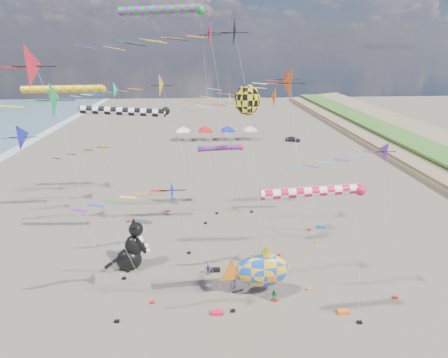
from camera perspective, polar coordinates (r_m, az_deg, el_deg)
delta_kite_0 at (r=25.08m, az=8.36°, el=14.79°), size 10.31×2.38×18.73m
delta_kite_1 at (r=24.00m, az=-28.52°, el=10.61°), size 10.70×2.56×18.12m
delta_kite_2 at (r=30.41m, az=-27.90°, el=6.14°), size 10.92×2.18×14.74m
delta_kite_3 at (r=40.15m, az=-5.99°, el=22.05°), size 17.64×2.67×22.41m
delta_kite_4 at (r=33.20m, az=8.92°, el=12.61°), size 12.34×2.24×16.66m
delta_kite_5 at (r=37.64m, az=-10.78°, el=14.36°), size 12.97×2.66×17.40m
delta_kite_6 at (r=24.12m, az=-9.67°, el=-1.70°), size 10.18×1.96×12.01m
delta_kite_7 at (r=25.42m, az=-26.39°, el=15.94°), size 14.05×2.90×20.24m
delta_kite_8 at (r=42.27m, az=-17.74°, el=13.13°), size 11.68×2.02×16.23m
delta_kite_9 at (r=29.97m, az=1.57°, el=22.39°), size 13.48×2.48×22.19m
delta_kite_10 at (r=26.81m, az=22.85°, el=3.31°), size 9.29×1.67×13.76m
delta_kite_11 at (r=41.57m, az=-21.02°, el=4.27°), size 7.73×1.64×10.18m
delta_kite_12 at (r=35.66m, az=8.47°, el=15.44°), size 13.13×2.77×18.23m
windsock_0 at (r=39.59m, az=-24.30°, el=13.14°), size 9.56×0.76×16.21m
windsock_1 at (r=40.03m, az=-9.67°, el=25.43°), size 9.96×0.94×23.77m
windsock_2 at (r=23.31m, az=14.80°, el=-2.14°), size 8.27×0.70×11.42m
windsock_3 at (r=41.48m, az=-0.25°, el=5.02°), size 6.83×0.68×8.94m
windsock_4 at (r=31.95m, az=-15.46°, el=10.47°), size 9.05×0.73×14.93m
angelfish_kite at (r=30.87m, az=3.46°, el=12.48°), size 3.74×3.02×16.81m
cat_inflatable at (r=34.33m, az=-15.02°, el=-10.35°), size 4.05×2.94×4.93m
fish_inflatable at (r=30.12m, az=6.17°, el=-14.56°), size 6.09×2.24×4.76m
person_adult at (r=31.04m, az=1.47°, el=-16.81°), size 0.76×0.67×1.74m
child_green at (r=30.59m, az=8.20°, el=-18.37°), size 0.69×0.61×1.18m
child_blue at (r=33.39m, az=-2.66°, el=-14.51°), size 0.67×0.45×1.05m
kite_bag_0 at (r=31.04m, az=18.88°, el=-19.84°), size 0.90×0.44×0.30m
kite_bag_1 at (r=29.52m, az=-1.14°, el=-20.97°), size 0.90×0.44×0.30m
kite_bag_2 at (r=33.93m, az=-1.46°, el=-14.62°), size 0.90×0.44×0.30m
kite_bag_3 at (r=42.64m, az=15.66°, el=-7.51°), size 0.90×0.44×0.30m
tent_row at (r=78.52m, az=-1.21°, el=8.53°), size 19.20×4.20×3.80m
parked_car at (r=79.69m, az=11.18°, el=6.42°), size 3.56×2.37×1.12m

